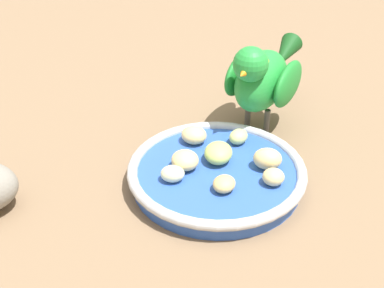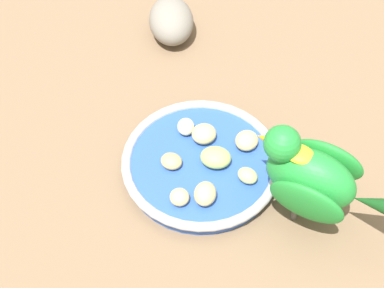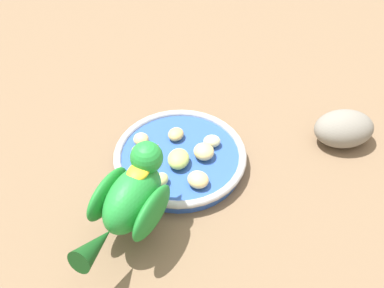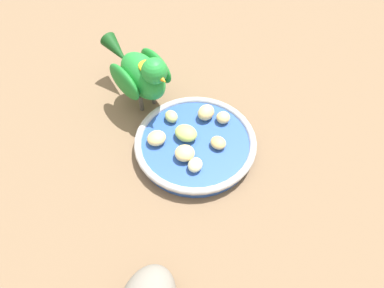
# 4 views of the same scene
# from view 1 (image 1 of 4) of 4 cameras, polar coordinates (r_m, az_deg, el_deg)

# --- Properties ---
(ground_plane) EXTENTS (4.00, 4.00, 0.00)m
(ground_plane) POSITION_cam_1_polar(r_m,az_deg,el_deg) (0.64, 0.78, -3.58)
(ground_plane) COLOR #7A6047
(feeding_bowl) EXTENTS (0.20, 0.20, 0.03)m
(feeding_bowl) POSITION_cam_1_polar(r_m,az_deg,el_deg) (0.62, 2.58, -3.12)
(feeding_bowl) COLOR #2D56B7
(feeding_bowl) RESTS_ON ground_plane
(apple_piece_0) EXTENTS (0.03, 0.03, 0.02)m
(apple_piece_0) POSITION_cam_1_polar(r_m,az_deg,el_deg) (0.60, -2.04, -3.11)
(apple_piece_0) COLOR beige
(apple_piece_0) RESTS_ON feeding_bowl
(apple_piece_1) EXTENTS (0.03, 0.03, 0.02)m
(apple_piece_1) POSITION_cam_1_polar(r_m,az_deg,el_deg) (0.60, 8.47, -3.40)
(apple_piece_1) COLOR #E5C67F
(apple_piece_1) RESTS_ON feeding_bowl
(apple_piece_2) EXTENTS (0.03, 0.03, 0.02)m
(apple_piece_2) POSITION_cam_1_polar(r_m,az_deg,el_deg) (0.62, 7.87, -1.53)
(apple_piece_2) COLOR #E5C67F
(apple_piece_2) RESTS_ON feeding_bowl
(apple_piece_3) EXTENTS (0.04, 0.04, 0.02)m
(apple_piece_3) POSITION_cam_1_polar(r_m,az_deg,el_deg) (0.66, 0.21, 0.95)
(apple_piece_3) COLOR #E5C67F
(apple_piece_3) RESTS_ON feeding_bowl
(apple_piece_4) EXTENTS (0.03, 0.03, 0.02)m
(apple_piece_4) POSITION_cam_1_polar(r_m,az_deg,el_deg) (0.59, 3.36, -4.16)
(apple_piece_4) COLOR tan
(apple_piece_4) RESTS_ON feeding_bowl
(apple_piece_5) EXTENTS (0.03, 0.04, 0.02)m
(apple_piece_5) POSITION_cam_1_polar(r_m,az_deg,el_deg) (0.63, 2.76, -0.92)
(apple_piece_5) COLOR #B2CC66
(apple_piece_5) RESTS_ON feeding_bowl
(apple_piece_6) EXTENTS (0.03, 0.03, 0.02)m
(apple_piece_6) POSITION_cam_1_polar(r_m,az_deg,el_deg) (0.67, 4.86, 0.78)
(apple_piece_6) COLOR #C6D17A
(apple_piece_6) RESTS_ON feeding_bowl
(apple_piece_7) EXTENTS (0.04, 0.04, 0.02)m
(apple_piece_7) POSITION_cam_1_polar(r_m,az_deg,el_deg) (0.62, -0.74, -1.69)
(apple_piece_7) COLOR #E5C67F
(apple_piece_7) RESTS_ON feeding_bowl
(parrot) EXTENTS (0.10, 0.19, 0.13)m
(parrot) POSITION_cam_1_polar(r_m,az_deg,el_deg) (0.71, 7.36, 6.99)
(parrot) COLOR #59544C
(parrot) RESTS_ON ground_plane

